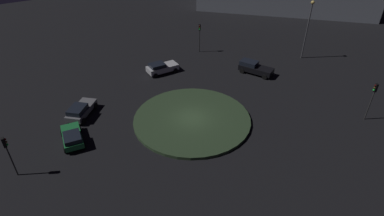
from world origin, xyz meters
TOP-DOWN VIEW (x-y plane):
  - ground_plane at (0.00, 0.00)m, footprint 121.59×121.59m
  - roundabout_island at (0.00, 0.00)m, footprint 12.46×12.46m
  - car_grey at (7.16, 9.73)m, footprint 4.19×4.08m
  - car_green at (3.10, 11.70)m, footprint 4.02×2.39m
  - car_silver at (11.56, -2.48)m, footprint 2.15×4.23m
  - car_black at (4.67, -12.99)m, footprint 4.83×3.48m
  - traffic_light_southwest at (-9.83, -15.74)m, footprint 0.37×0.40m
  - traffic_light_north at (1.33, 16.89)m, footprint 0.32×0.37m
  - traffic_light_southeast at (14.60, -10.69)m, footprint 0.39×0.37m
  - streetlamp_south at (4.57, -22.30)m, footprint 0.50×0.50m

SIDE VIEW (x-z plane):
  - ground_plane at x=0.00m, z-range 0.00..0.00m
  - roundabout_island at x=0.00m, z-range 0.00..0.32m
  - car_green at x=3.10m, z-range 0.05..1.38m
  - car_silver at x=11.56m, z-range 0.03..1.49m
  - car_grey at x=7.16m, z-range 0.04..1.50m
  - car_black at x=4.67m, z-range 0.03..1.61m
  - traffic_light_north at x=1.33m, z-range 0.86..4.93m
  - traffic_light_southwest at x=-9.83m, z-range 0.91..5.26m
  - traffic_light_southeast at x=14.60m, z-range 0.92..5.28m
  - streetlamp_south at x=4.57m, z-range 1.16..9.54m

